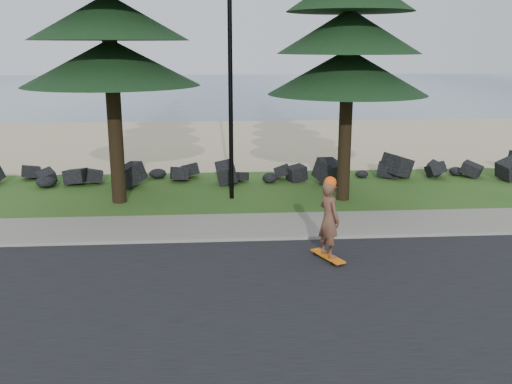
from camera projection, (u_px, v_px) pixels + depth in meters
ground at (235, 230)px, 15.10m from camera, size 160.00×160.00×0.00m
road at (244, 304)px, 10.76m from camera, size 160.00×7.00×0.02m
kerb at (237, 239)px, 14.22m from camera, size 160.00×0.20×0.10m
sidewalk at (235, 226)px, 15.29m from camera, size 160.00×2.00×0.08m
beach_sand at (225, 140)px, 29.10m from camera, size 160.00×15.00×0.01m
ocean at (219, 88)px, 64.34m from camera, size 160.00×58.00×0.01m
seawall_boulders at (230, 181)px, 20.51m from camera, size 60.00×2.40×1.10m
lamp_post at (230, 66)px, 17.15m from camera, size 0.25×0.14×8.14m
skateboarder at (329, 219)px, 12.71m from camera, size 0.66×1.05×1.94m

